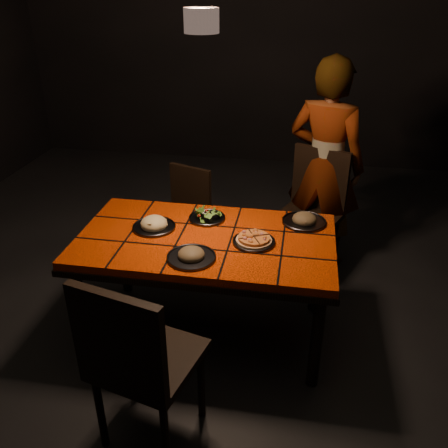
% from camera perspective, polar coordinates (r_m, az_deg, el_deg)
% --- Properties ---
extents(room_shell, '(6.04, 7.04, 3.08)m').
position_cam_1_polar(room_shell, '(2.68, -2.49, 12.57)').
color(room_shell, black).
rests_on(room_shell, ground).
extents(dining_table, '(1.62, 0.92, 0.75)m').
position_cam_1_polar(dining_table, '(3.01, -2.17, -2.84)').
color(dining_table, '#F03E07').
rests_on(dining_table, ground).
extents(chair_near, '(0.57, 0.57, 1.04)m').
position_cam_1_polar(chair_near, '(2.37, -10.49, -15.55)').
color(chair_near, black).
rests_on(chair_near, ground).
extents(chair_far_left, '(0.49, 0.49, 0.84)m').
position_cam_1_polar(chair_far_left, '(3.90, -4.74, 1.50)').
color(chair_far_left, black).
rests_on(chair_far_left, ground).
extents(chair_far_right, '(0.61, 0.61, 1.02)m').
position_cam_1_polar(chair_far_right, '(3.84, 10.60, 2.32)').
color(chair_far_right, black).
rests_on(chair_far_right, ground).
extents(diner, '(0.73, 0.61, 1.71)m').
position_cam_1_polar(diner, '(3.88, 12.06, 6.85)').
color(diner, brown).
rests_on(diner, ground).
extents(pendant_lamp, '(0.18, 0.18, 1.06)m').
position_cam_1_polar(pendant_lamp, '(2.60, -2.74, 23.66)').
color(pendant_lamp, black).
rests_on(pendant_lamp, room_shell).
extents(plate_pizza, '(0.29, 0.29, 0.04)m').
position_cam_1_polar(plate_pizza, '(2.90, 3.62, -1.98)').
color(plate_pizza, '#323136').
rests_on(plate_pizza, dining_table).
extents(plate_pasta, '(0.28, 0.28, 0.09)m').
position_cam_1_polar(plate_pasta, '(3.09, -8.43, -0.09)').
color(plate_pasta, '#323136').
rests_on(plate_pasta, dining_table).
extents(plate_salad, '(0.25, 0.25, 0.07)m').
position_cam_1_polar(plate_salad, '(3.17, -2.06, 1.01)').
color(plate_salad, '#323136').
rests_on(plate_salad, dining_table).
extents(plate_mushroom_a, '(0.29, 0.29, 0.09)m').
position_cam_1_polar(plate_mushroom_a, '(2.74, -3.96, -3.72)').
color(plate_mushroom_a, '#323136').
rests_on(plate_mushroom_a, dining_table).
extents(plate_mushroom_b, '(0.29, 0.29, 0.10)m').
position_cam_1_polar(plate_mushroom_b, '(3.17, 9.64, 0.56)').
color(plate_mushroom_b, '#323136').
rests_on(plate_mushroom_b, dining_table).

